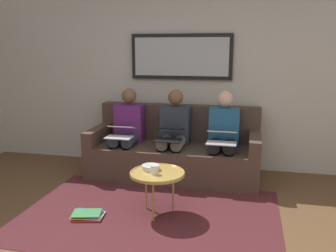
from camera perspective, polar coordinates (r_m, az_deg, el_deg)
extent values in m
cube|color=beige|center=(5.15, 2.25, 8.07)|extent=(6.00, 0.12, 2.60)
cube|color=#4C1E23|center=(3.81, -2.93, -13.72)|extent=(2.60, 1.80, 0.01)
cube|color=#4C382D|center=(4.82, 0.93, -5.42)|extent=(2.20, 0.90, 0.42)
cube|color=#4C382D|center=(5.04, 1.77, 0.64)|extent=(2.20, 0.20, 0.48)
cube|color=#4C382D|center=(4.64, 13.49, -2.48)|extent=(0.14, 0.90, 0.20)
cube|color=#4C382D|center=(5.04, -10.58, -1.18)|extent=(0.14, 0.90, 0.20)
cube|color=black|center=(5.05, 2.08, 10.83)|extent=(1.40, 0.04, 0.62)
cube|color=#B2B7BC|center=(5.02, 2.03, 10.83)|extent=(1.30, 0.01, 0.52)
cylinder|color=tan|center=(3.67, -1.68, -7.50)|extent=(0.56, 0.56, 0.03)
torus|color=tan|center=(3.67, -1.68, -7.31)|extent=(0.56, 0.56, 0.02)
cylinder|color=#B28E42|center=(3.61, -2.34, -11.69)|extent=(0.02, 0.02, 0.42)
cylinder|color=#B28E42|center=(3.80, 0.80, -10.41)|extent=(0.02, 0.02, 0.42)
cylinder|color=#B28E42|center=(3.86, -3.45, -10.02)|extent=(0.02, 0.02, 0.42)
cylinder|color=silver|center=(3.61, -2.21, -6.88)|extent=(0.07, 0.07, 0.09)
cylinder|color=beige|center=(3.74, -2.74, -6.52)|extent=(0.18, 0.18, 0.05)
cube|color=#235B84|center=(4.71, 8.84, -0.19)|extent=(0.38, 0.22, 0.50)
sphere|color=beige|center=(4.65, 8.98, 4.27)|extent=(0.20, 0.20, 0.20)
cylinder|color=#232328|center=(4.55, 9.70, -3.01)|extent=(0.14, 0.42, 0.14)
cylinder|color=#232328|center=(4.56, 7.44, -2.90)|extent=(0.14, 0.42, 0.14)
cylinder|color=#232328|center=(4.43, 9.41, -7.21)|extent=(0.11, 0.11, 0.42)
cylinder|color=#232328|center=(4.44, 7.07, -7.08)|extent=(0.11, 0.11, 0.42)
cube|color=silver|center=(4.33, 8.38, -2.70)|extent=(0.35, 0.21, 0.01)
cube|color=silver|center=(4.43, 8.56, -0.95)|extent=(0.35, 0.20, 0.07)
cube|color=#A5C6EA|center=(4.43, 8.56, -0.91)|extent=(0.32, 0.18, 0.05)
cube|color=#2D3342|center=(4.80, 1.20, 0.17)|extent=(0.38, 0.22, 0.50)
sphere|color=brown|center=(4.74, 1.22, 4.56)|extent=(0.20, 0.20, 0.20)
cylinder|color=gray|center=(4.62, 1.75, -2.59)|extent=(0.14, 0.42, 0.14)
cylinder|color=gray|center=(4.66, -0.42, -2.47)|extent=(0.14, 0.42, 0.14)
cylinder|color=gray|center=(4.51, 1.21, -6.70)|extent=(0.11, 0.11, 0.42)
cylinder|color=gray|center=(4.54, -1.03, -6.54)|extent=(0.11, 0.11, 0.42)
cube|color=black|center=(4.42, 0.09, -2.25)|extent=(0.32, 0.23, 0.01)
cube|color=black|center=(4.53, 0.49, -0.40)|extent=(0.32, 0.22, 0.07)
cube|color=#A5C6EA|center=(4.53, 0.48, -0.36)|extent=(0.29, 0.19, 0.06)
cube|color=#66236B|center=(4.96, -6.06, 0.52)|extent=(0.38, 0.22, 0.50)
sphere|color=brown|center=(4.90, -6.15, 4.75)|extent=(0.20, 0.20, 0.20)
cylinder|color=#384256|center=(4.78, -5.80, -2.14)|extent=(0.14, 0.42, 0.14)
cylinder|color=#384256|center=(4.84, -7.82, -2.02)|extent=(0.14, 0.42, 0.14)
cylinder|color=#384256|center=(4.67, -6.55, -6.09)|extent=(0.11, 0.11, 0.42)
cylinder|color=#384256|center=(4.73, -8.61, -5.91)|extent=(0.11, 0.11, 0.42)
cube|color=white|center=(4.60, -7.71, -1.79)|extent=(0.33, 0.20, 0.01)
cube|color=white|center=(4.70, -7.20, -0.19)|extent=(0.33, 0.20, 0.07)
cube|color=#A5C6EA|center=(4.69, -7.22, -0.15)|extent=(0.30, 0.17, 0.05)
cube|color=red|center=(3.82, -12.48, -13.84)|extent=(0.32, 0.26, 0.01)
cube|color=white|center=(3.84, -12.23, -13.57)|extent=(0.30, 0.23, 0.01)
cube|color=yellow|center=(3.83, -12.77, -13.48)|extent=(0.32, 0.26, 0.01)
cube|color=#33569E|center=(3.84, -12.53, -13.25)|extent=(0.29, 0.21, 0.01)
cube|color=#3D8C4C|center=(3.82, -12.67, -13.22)|extent=(0.32, 0.26, 0.01)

